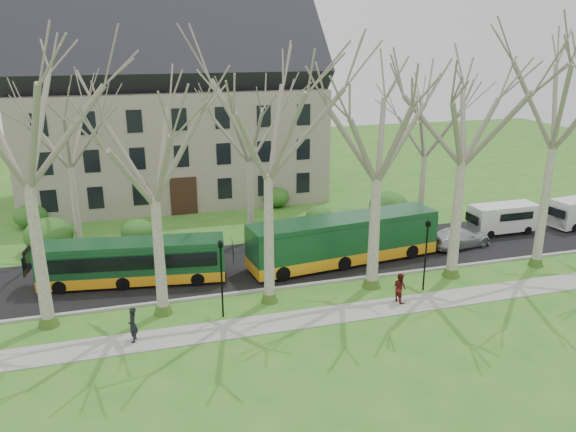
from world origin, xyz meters
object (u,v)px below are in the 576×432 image
object	(u,v)px
sedan	(459,237)
van_a	(503,219)
bus_follow	(344,239)
pedestrian_b	(400,288)
pedestrian_a	(133,325)
bus_lead	(133,261)

from	to	relation	value
sedan	van_a	xyz separation A→B (m)	(4.76, 1.65, 0.42)
bus_follow	pedestrian_b	world-z (taller)	bus_follow
pedestrian_a	sedan	bearing A→B (deg)	117.56
pedestrian_a	pedestrian_b	bearing A→B (deg)	101.45
pedestrian_a	bus_lead	bearing A→B (deg)	-171.58
van_a	bus_lead	bearing A→B (deg)	-177.13
bus_lead	bus_follow	world-z (taller)	bus_follow
bus_follow	van_a	distance (m)	13.90
bus_lead	pedestrian_a	world-z (taller)	bus_lead
bus_lead	van_a	world-z (taller)	bus_lead
bus_follow	van_a	xyz separation A→B (m)	(13.74, 2.05, -0.49)
bus_follow	bus_lead	bearing A→B (deg)	170.82
sedan	pedestrian_a	distance (m)	23.73
pedestrian_b	pedestrian_a	bearing A→B (deg)	78.92
bus_follow	sedan	xyz separation A→B (m)	(8.99, 0.40, -0.92)
sedan	van_a	bearing A→B (deg)	-81.11
pedestrian_b	bus_follow	bearing A→B (deg)	-4.38
bus_lead	pedestrian_b	world-z (taller)	bus_lead
van_a	pedestrian_a	size ratio (longest dim) A/B	2.86
pedestrian_a	pedestrian_b	size ratio (longest dim) A/B	1.04
bus_follow	pedestrian_b	distance (m)	6.45
bus_follow	pedestrian_a	size ratio (longest dim) A/B	7.18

